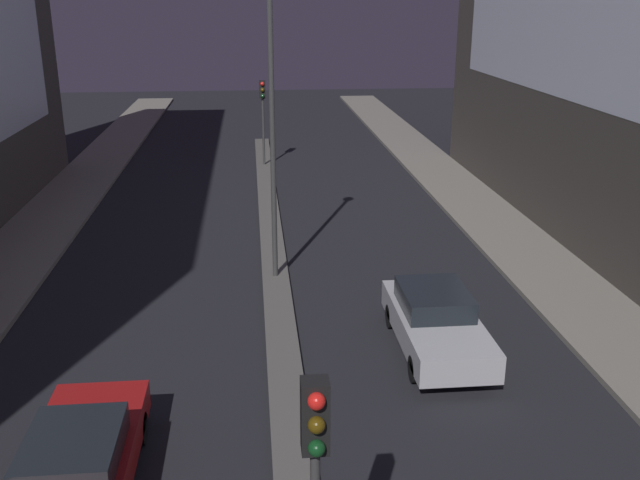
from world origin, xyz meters
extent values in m
cube|color=#56544F|center=(0.00, 20.95, 0.07)|extent=(0.83, 39.91, 0.14)
cube|color=black|center=(0.00, 4.22, 3.98)|extent=(0.32, 0.28, 0.90)
sphere|color=red|center=(0.00, 4.04, 4.28)|extent=(0.20, 0.20, 0.20)
sphere|color=#4C380A|center=(0.00, 4.04, 3.98)|extent=(0.20, 0.20, 0.20)
sphere|color=#0F3D19|center=(0.00, 4.04, 3.68)|extent=(0.20, 0.20, 0.20)
cylinder|color=#383838|center=(0.00, 33.85, 1.84)|extent=(0.12, 0.12, 3.40)
cube|color=black|center=(0.00, 33.85, 3.98)|extent=(0.32, 0.28, 0.90)
sphere|color=red|center=(0.00, 33.67, 4.28)|extent=(0.20, 0.20, 0.20)
sphere|color=#4C380A|center=(0.00, 33.67, 3.98)|extent=(0.20, 0.20, 0.20)
sphere|color=#0F3D19|center=(0.00, 33.67, 3.68)|extent=(0.20, 0.20, 0.20)
cylinder|color=#383838|center=(0.00, 18.17, 4.40)|extent=(0.16, 0.16, 8.52)
cube|color=maroon|center=(-3.81, 8.35, 0.61)|extent=(1.85, 4.57, 0.59)
cube|color=black|center=(-3.81, 8.01, 1.15)|extent=(1.57, 2.06, 0.48)
cylinder|color=black|center=(-4.63, 9.77, 0.32)|extent=(0.22, 0.64, 0.64)
cylinder|color=black|center=(-3.00, 9.77, 0.32)|extent=(0.22, 0.64, 0.64)
cube|color=#B2B2B7|center=(3.81, 13.01, 0.66)|extent=(1.91, 4.63, 0.68)
cube|color=black|center=(3.81, 13.36, 1.26)|extent=(1.62, 2.08, 0.52)
cube|color=red|center=(3.14, 15.33, 0.69)|extent=(0.14, 0.04, 0.10)
cube|color=red|center=(4.48, 15.33, 0.69)|extent=(0.14, 0.04, 0.10)
cylinder|color=black|center=(2.97, 14.45, 0.32)|extent=(0.22, 0.64, 0.64)
cylinder|color=black|center=(4.66, 14.45, 0.32)|extent=(0.22, 0.64, 0.64)
cylinder|color=black|center=(2.97, 11.58, 0.32)|extent=(0.22, 0.64, 0.64)
cylinder|color=black|center=(4.66, 11.58, 0.32)|extent=(0.22, 0.64, 0.64)
camera|label=1|loc=(-0.61, -2.66, 8.44)|focal=40.00mm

